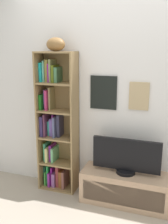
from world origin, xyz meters
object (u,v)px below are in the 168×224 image
Objects in this scene: tv_stand at (125,188)px; bookshelf at (55,127)px; television at (126,157)px; football at (56,44)px.

bookshelf is at bearing 174.46° from tv_stand.
television is (0.93, -0.09, -0.23)m from bookshelf.
football reaches higher than tv_stand.
television is (0.88, -0.06, -1.25)m from football.
television reaches higher than tv_stand.
football is at bearing -32.66° from bookshelf.
television is at bearing 90.00° from tv_stand.
bookshelf is 1.12m from tv_stand.
football is at bearing 176.07° from tv_stand.
tv_stand is 0.40m from television.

